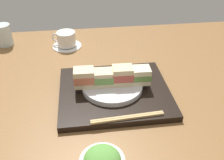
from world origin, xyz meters
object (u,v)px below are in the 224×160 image
object	(u,v)px
sandwich_plate	(112,86)
coffee_cup	(66,40)
sandwich_inner_near	(103,78)
sandwich_farmost	(140,75)
sandwich_nearmost	(84,78)
chopsticks_pair	(128,117)
sandwich_inner_far	(122,75)
drinking_glass	(4,35)

from	to	relation	value
sandwich_plate	coffee_cup	bearing A→B (deg)	113.44
sandwich_inner_near	sandwich_farmost	bearing A→B (deg)	-1.72
sandwich_nearmost	coffee_cup	world-z (taller)	sandwich_nearmost
sandwich_plate	sandwich_inner_near	world-z (taller)	sandwich_inner_near
sandwich_inner_near	coffee_cup	xyz separation A→B (cm)	(-12.73, 36.26, -3.23)
chopsticks_pair	coffee_cup	size ratio (longest dim) A/B	1.66
sandwich_plate	sandwich_farmost	world-z (taller)	sandwich_farmost
sandwich_inner_far	chopsticks_pair	xyz separation A→B (cm)	(-0.58, -15.09, -4.43)
sandwich_plate	sandwich_inner_near	distance (cm)	4.58
sandwich_inner_near	sandwich_inner_far	bearing A→B (deg)	-1.72
sandwich_inner_far	chopsticks_pair	distance (cm)	15.74
sandwich_inner_far	sandwich_farmost	xyz separation A→B (cm)	(6.06, -0.18, -0.34)
sandwich_plate	chopsticks_pair	size ratio (longest dim) A/B	0.94
sandwich_nearmost	drinking_glass	world-z (taller)	sandwich_nearmost
sandwich_nearmost	sandwich_inner_near	distance (cm)	6.08
sandwich_inner_near	chopsticks_pair	distance (cm)	16.70
sandwich_inner_near	coffee_cup	size ratio (longest dim) A/B	0.52
sandwich_inner_near	sandwich_farmost	xyz separation A→B (cm)	(12.13, -0.36, 0.15)
sandwich_inner_near	sandwich_farmost	size ratio (longest dim) A/B	0.97
sandwich_inner_near	chopsticks_pair	world-z (taller)	sandwich_inner_near
coffee_cup	sandwich_plate	bearing A→B (deg)	-66.56
sandwich_farmost	drinking_glass	xyz separation A→B (cm)	(-52.07, 41.76, -1.76)
chopsticks_pair	drinking_glass	size ratio (longest dim) A/B	2.24
sandwich_inner_near	chopsticks_pair	xyz separation A→B (cm)	(5.48, -15.27, -3.94)
sandwich_farmost	sandwich_plate	bearing A→B (deg)	178.28
sandwich_farmost	chopsticks_pair	distance (cm)	16.82
sandwich_plate	sandwich_nearmost	size ratio (longest dim) A/B	3.01
sandwich_inner_far	coffee_cup	distance (cm)	41.17
chopsticks_pair	drinking_glass	distance (cm)	72.66
sandwich_inner_far	sandwich_plate	bearing A→B (deg)	178.28
sandwich_inner_far	drinking_glass	bearing A→B (deg)	137.89
sandwich_nearmost	sandwich_farmost	world-z (taller)	sandwich_nearmost
sandwich_inner_near	drinking_glass	xyz separation A→B (cm)	(-39.94, 41.40, -1.61)
sandwich_nearmost	sandwich_inner_far	distance (cm)	12.13
sandwich_inner_near	sandwich_inner_far	distance (cm)	6.09
sandwich_inner_near	sandwich_farmost	world-z (taller)	sandwich_farmost
drinking_glass	sandwich_inner_far	bearing A→B (deg)	-42.11
sandwich_inner_near	sandwich_plate	bearing A→B (deg)	-1.72
sandwich_nearmost	chopsticks_pair	size ratio (longest dim) A/B	0.31
sandwich_inner_near	chopsticks_pair	bearing A→B (deg)	-70.24
chopsticks_pair	coffee_cup	world-z (taller)	coffee_cup
sandwich_plate	sandwich_nearmost	bearing A→B (deg)	178.28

